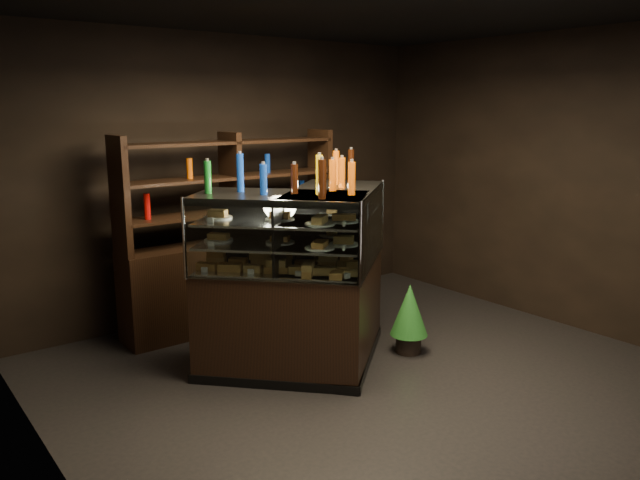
% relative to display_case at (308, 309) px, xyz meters
% --- Properties ---
extents(ground, '(5.00, 5.00, 0.00)m').
position_rel_display_case_xyz_m(ground, '(0.28, -0.68, -0.52)').
color(ground, black).
rests_on(ground, ground).
extents(room_shell, '(5.02, 5.02, 3.01)m').
position_rel_display_case_xyz_m(room_shell, '(0.28, -0.68, 1.42)').
color(room_shell, black).
rests_on(room_shell, ground).
extents(display_case, '(2.06, 1.53, 1.56)m').
position_rel_display_case_xyz_m(display_case, '(0.00, 0.00, 0.00)').
color(display_case, black).
rests_on(display_case, ground).
extents(food_display, '(1.62, 1.05, 0.48)m').
position_rel_display_case_xyz_m(food_display, '(-0.00, -0.01, 0.63)').
color(food_display, gold).
rests_on(food_display, display_case).
extents(bottles_top, '(1.44, 0.91, 0.30)m').
position_rel_display_case_xyz_m(bottles_top, '(0.00, 0.00, 1.18)').
color(bottles_top, '#0F38B2').
rests_on(bottles_top, display_case).
extents(potted_conifer, '(0.35, 0.35, 0.75)m').
position_rel_display_case_xyz_m(potted_conifer, '(0.92, -0.33, -0.09)').
color(potted_conifer, black).
rests_on(potted_conifer, ground).
extents(back_shelving, '(2.37, 0.45, 2.00)m').
position_rel_display_case_xyz_m(back_shelving, '(0.04, 1.37, 0.09)').
color(back_shelving, black).
rests_on(back_shelving, ground).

